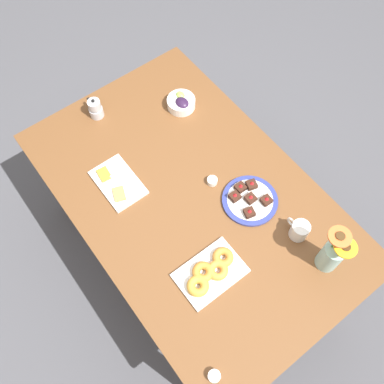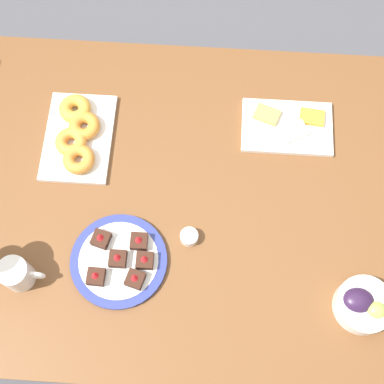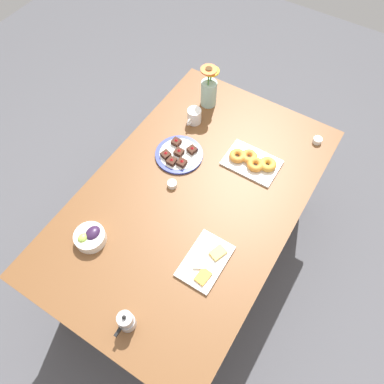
# 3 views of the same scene
# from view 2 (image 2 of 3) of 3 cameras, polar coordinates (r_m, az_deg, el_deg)

# --- Properties ---
(ground_plane) EXTENTS (6.00, 6.00, 0.00)m
(ground_plane) POSITION_cam_2_polar(r_m,az_deg,el_deg) (2.17, 0.00, -7.58)
(ground_plane) COLOR #4C4C51
(dining_table) EXTENTS (1.60, 1.00, 0.74)m
(dining_table) POSITION_cam_2_polar(r_m,az_deg,el_deg) (1.55, 0.00, -1.71)
(dining_table) COLOR brown
(dining_table) RESTS_ON ground_plane
(coffee_mug) EXTENTS (0.11, 0.08, 0.09)m
(coffee_mug) POSITION_cam_2_polar(r_m,az_deg,el_deg) (1.43, -18.17, -8.30)
(coffee_mug) COLOR white
(coffee_mug) RESTS_ON dining_table
(grape_bowl) EXTENTS (0.14, 0.14, 0.07)m
(grape_bowl) POSITION_cam_2_polar(r_m,az_deg,el_deg) (1.43, 17.78, -11.37)
(grape_bowl) COLOR white
(grape_bowl) RESTS_ON dining_table
(cheese_platter) EXTENTS (0.26, 0.17, 0.03)m
(cheese_platter) POSITION_cam_2_polar(r_m,az_deg,el_deg) (1.57, 10.14, 6.95)
(cheese_platter) COLOR white
(cheese_platter) RESTS_ON dining_table
(croissant_platter) EXTENTS (0.19, 0.28, 0.05)m
(croissant_platter) POSITION_cam_2_polar(r_m,az_deg,el_deg) (1.56, -12.07, 6.00)
(croissant_platter) COLOR white
(croissant_platter) RESTS_ON dining_table
(jam_cup_berry) EXTENTS (0.05, 0.05, 0.03)m
(jam_cup_berry) POSITION_cam_2_polar(r_m,az_deg,el_deg) (1.42, -0.30, -4.79)
(jam_cup_berry) COLOR white
(jam_cup_berry) RESTS_ON dining_table
(dessert_plate) EXTENTS (0.25, 0.25, 0.05)m
(dessert_plate) POSITION_cam_2_polar(r_m,az_deg,el_deg) (1.41, -7.75, -7.25)
(dessert_plate) COLOR navy
(dessert_plate) RESTS_ON dining_table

